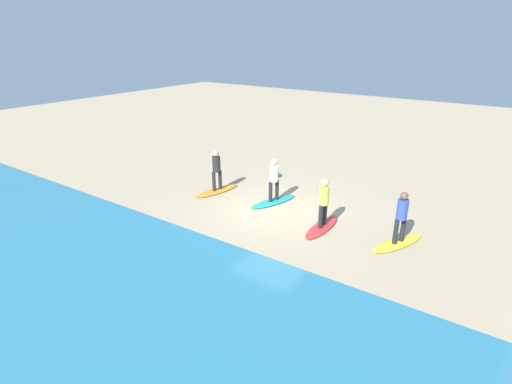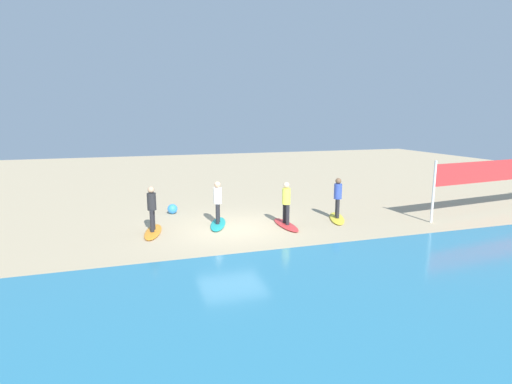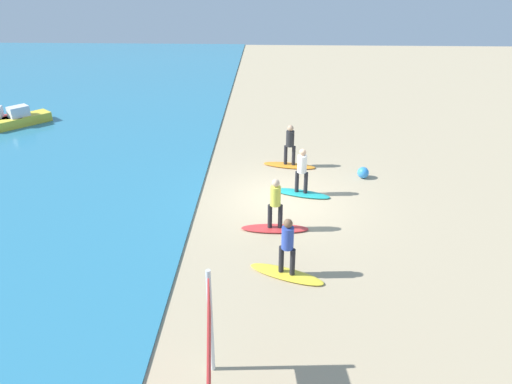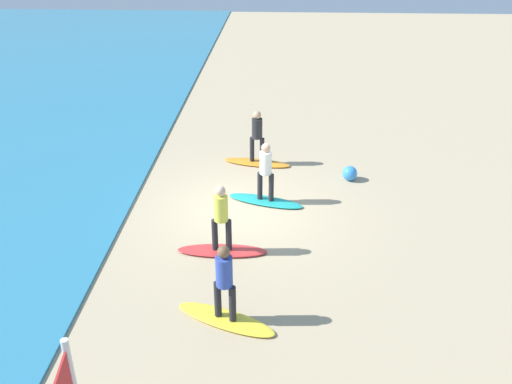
{
  "view_description": "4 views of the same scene",
  "coord_description": "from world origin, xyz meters",
  "px_view_note": "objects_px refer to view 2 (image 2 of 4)",
  "views": [
    {
      "loc": [
        -7.16,
        11.48,
        6.05
      ],
      "look_at": [
        0.2,
        0.87,
        0.95
      ],
      "focal_mm": 28.36,
      "sensor_mm": 36.0,
      "label": 1
    },
    {
      "loc": [
        3.61,
        14.41,
        4.22
      ],
      "look_at": [
        -1.11,
        -0.42,
        1.27
      ],
      "focal_mm": 28.26,
      "sensor_mm": 36.0,
      "label": 2
    },
    {
      "loc": [
        -15.54,
        0.46,
        7.96
      ],
      "look_at": [
        -1.61,
        0.94,
        1.06
      ],
      "focal_mm": 35.08,
      "sensor_mm": 36.0,
      "label": 3
    },
    {
      "loc": [
        -12.95,
        -0.99,
        7.27
      ],
      "look_at": [
        -0.65,
        -0.39,
        0.85
      ],
      "focal_mm": 39.17,
      "sensor_mm": 36.0,
      "label": 4
    }
  ],
  "objects_px": {
    "surfboard_yellow": "(337,218)",
    "surfer_red": "(286,200)",
    "surfer_yellow": "(338,195)",
    "surfboard_orange": "(153,232)",
    "surfer_teal": "(218,199)",
    "volleyball_net": "(510,172)",
    "surfboard_teal": "(218,224)",
    "surfer_orange": "(152,205)",
    "beach_ball": "(172,209)",
    "surfboard_red": "(286,225)"
  },
  "relations": [
    {
      "from": "surfboard_teal",
      "to": "surfer_orange",
      "type": "distance_m",
      "value": 2.71
    },
    {
      "from": "surfer_teal",
      "to": "volleyball_net",
      "type": "relative_size",
      "value": 0.18
    },
    {
      "from": "beach_ball",
      "to": "surfer_yellow",
      "type": "bearing_deg",
      "value": 154.61
    },
    {
      "from": "surfboard_orange",
      "to": "beach_ball",
      "type": "relative_size",
      "value": 4.85
    },
    {
      "from": "surfer_yellow",
      "to": "surfer_teal",
      "type": "bearing_deg",
      "value": -7.13
    },
    {
      "from": "volleyball_net",
      "to": "beach_ball",
      "type": "xyz_separation_m",
      "value": [
        14.21,
        -4.12,
        -1.57
      ]
    },
    {
      "from": "surfboard_yellow",
      "to": "surfer_teal",
      "type": "bearing_deg",
      "value": -74.26
    },
    {
      "from": "surfboard_red",
      "to": "surfboard_orange",
      "type": "distance_m",
      "value": 5.02
    },
    {
      "from": "surfboard_red",
      "to": "surfboard_yellow",
      "type": "bearing_deg",
      "value": 97.09
    },
    {
      "from": "surfer_yellow",
      "to": "surfer_orange",
      "type": "bearing_deg",
      "value": -2.06
    },
    {
      "from": "beach_ball",
      "to": "surfboard_teal",
      "type": "bearing_deg",
      "value": 121.76
    },
    {
      "from": "beach_ball",
      "to": "surfboard_red",
      "type": "bearing_deg",
      "value": 140.04
    },
    {
      "from": "surfboard_orange",
      "to": "surfboard_yellow",
      "type": "bearing_deg",
      "value": 99.04
    },
    {
      "from": "surfer_yellow",
      "to": "surfer_orange",
      "type": "height_order",
      "value": "same"
    },
    {
      "from": "surfboard_yellow",
      "to": "surfer_yellow",
      "type": "distance_m",
      "value": 0.99
    },
    {
      "from": "surfboard_yellow",
      "to": "surfer_yellow",
      "type": "xyz_separation_m",
      "value": [
        0.0,
        -0.0,
        0.99
      ]
    },
    {
      "from": "surfer_yellow",
      "to": "surfboard_red",
      "type": "distance_m",
      "value": 2.61
    },
    {
      "from": "surfer_teal",
      "to": "surfboard_red",
      "type": "bearing_deg",
      "value": 159.68
    },
    {
      "from": "surfer_red",
      "to": "surfer_yellow",
      "type": "bearing_deg",
      "value": -172.6
    },
    {
      "from": "surfer_red",
      "to": "beach_ball",
      "type": "distance_m",
      "value": 5.27
    },
    {
      "from": "surfboard_red",
      "to": "surfer_red",
      "type": "bearing_deg",
      "value": 179.69
    },
    {
      "from": "surfer_yellow",
      "to": "surfboard_orange",
      "type": "distance_m",
      "value": 7.46
    },
    {
      "from": "surfboard_yellow",
      "to": "volleyball_net",
      "type": "height_order",
      "value": "volleyball_net"
    },
    {
      "from": "surfboard_red",
      "to": "surfer_red",
      "type": "xyz_separation_m",
      "value": [
        0.0,
        -0.0,
        0.99
      ]
    },
    {
      "from": "surfer_teal",
      "to": "surfer_yellow",
      "type": "bearing_deg",
      "value": 172.87
    },
    {
      "from": "surfboard_red",
      "to": "surfboard_orange",
      "type": "height_order",
      "value": "same"
    },
    {
      "from": "surfer_teal",
      "to": "surfer_orange",
      "type": "relative_size",
      "value": 1.0
    },
    {
      "from": "surfer_red",
      "to": "beach_ball",
      "type": "height_order",
      "value": "surfer_red"
    },
    {
      "from": "surfer_red",
      "to": "volleyball_net",
      "type": "distance_m",
      "value": 10.28
    },
    {
      "from": "surfboard_yellow",
      "to": "surfer_teal",
      "type": "distance_m",
      "value": 5.03
    },
    {
      "from": "surfboard_teal",
      "to": "beach_ball",
      "type": "relative_size",
      "value": 4.85
    },
    {
      "from": "volleyball_net",
      "to": "beach_ball",
      "type": "relative_size",
      "value": 20.89
    },
    {
      "from": "volleyball_net",
      "to": "beach_ball",
      "type": "bearing_deg",
      "value": -16.16
    },
    {
      "from": "surfer_red",
      "to": "volleyball_net",
      "type": "height_order",
      "value": "volleyball_net"
    },
    {
      "from": "surfboard_yellow",
      "to": "beach_ball",
      "type": "relative_size",
      "value": 4.85
    },
    {
      "from": "volleyball_net",
      "to": "beach_ball",
      "type": "distance_m",
      "value": 14.88
    },
    {
      "from": "surfer_yellow",
      "to": "volleyball_net",
      "type": "relative_size",
      "value": 0.18
    },
    {
      "from": "surfer_teal",
      "to": "surfboard_orange",
      "type": "relative_size",
      "value": 0.78
    },
    {
      "from": "surfer_yellow",
      "to": "surfboard_red",
      "type": "height_order",
      "value": "surfer_yellow"
    },
    {
      "from": "surfboard_yellow",
      "to": "surfer_red",
      "type": "relative_size",
      "value": 1.28
    },
    {
      "from": "surfer_teal",
      "to": "volleyball_net",
      "type": "distance_m",
      "value": 12.85
    },
    {
      "from": "surfer_yellow",
      "to": "surfboard_teal",
      "type": "distance_m",
      "value": 5.03
    },
    {
      "from": "surfer_red",
      "to": "surfer_teal",
      "type": "distance_m",
      "value": 2.66
    },
    {
      "from": "surfer_yellow",
      "to": "surfer_orange",
      "type": "relative_size",
      "value": 1.0
    },
    {
      "from": "surfer_teal",
      "to": "beach_ball",
      "type": "relative_size",
      "value": 3.79
    },
    {
      "from": "surfboard_red",
      "to": "surfer_orange",
      "type": "height_order",
      "value": "surfer_orange"
    },
    {
      "from": "surfer_red",
      "to": "volleyball_net",
      "type": "xyz_separation_m",
      "value": [
        -10.22,
        0.77,
        0.75
      ]
    },
    {
      "from": "surfboard_yellow",
      "to": "surfboard_orange",
      "type": "xyz_separation_m",
      "value": [
        7.39,
        -0.27,
        0.0
      ]
    },
    {
      "from": "surfboard_yellow",
      "to": "surfer_red",
      "type": "height_order",
      "value": "surfer_red"
    },
    {
      "from": "surfboard_orange",
      "to": "surfer_yellow",
      "type": "bearing_deg",
      "value": 99.04
    }
  ]
}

